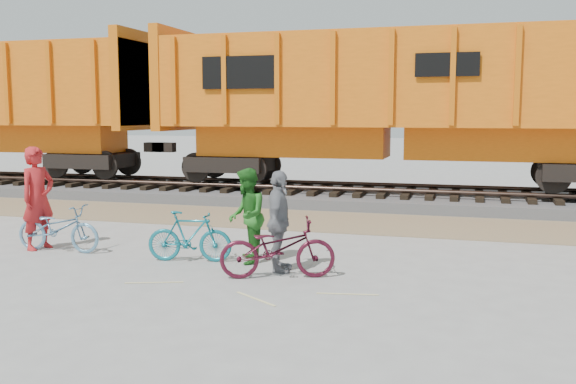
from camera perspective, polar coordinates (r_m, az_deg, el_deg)
name	(u,v)px	position (r m, az deg, el deg)	size (l,w,h in m)	color
ground	(233,275)	(10.54, -4.90, -7.35)	(120.00, 120.00, 0.00)	#9E9E99
gravel_strip	(314,220)	(15.69, 2.29, -2.54)	(120.00, 3.00, 0.02)	#947A5C
ballast_bed	(342,197)	(19.05, 4.80, -0.45)	(120.00, 4.00, 0.30)	slate
track	(342,186)	(19.01, 4.81, 0.52)	(120.00, 2.60, 0.24)	black
hopper_car_center	(398,99)	(18.65, 9.72, 8.12)	(14.00, 3.13, 4.65)	black
bicycle_blue	(58,228)	(12.91, -19.74, -3.04)	(0.60, 1.71, 0.90)	#5F90B2
bicycle_teal	(190,236)	(11.47, -8.74, -3.92)	(0.42, 1.50, 0.90)	#136F7E
bicycle_maroon	(277,248)	(10.21, -0.94, -5.02)	(0.64, 1.83, 0.96)	#461020
person_solo	(38,198)	(13.21, -21.35, -0.52)	(0.72, 0.47, 1.98)	#B11E20
person_man	(247,216)	(11.21, -3.69, -2.13)	(0.81, 0.63, 1.67)	#236B1F
person_woman	(279,222)	(10.55, -0.83, -2.64)	(0.99, 0.41, 1.68)	gray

